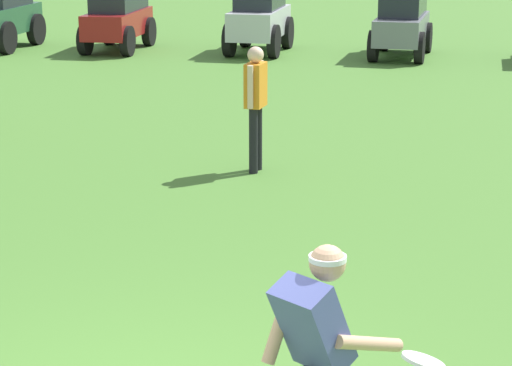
% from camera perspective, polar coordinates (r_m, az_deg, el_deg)
% --- Properties ---
extents(frisbee_thrower, '(0.88, 0.84, 1.41)m').
position_cam_1_polar(frisbee_thrower, '(5.72, 3.19, -9.68)').
color(frisbee_thrower, '#23232D').
rests_on(frisbee_thrower, ground_plane).
extents(frisbee_in_flight, '(0.38, 0.38, 0.10)m').
position_cam_1_polar(frisbee_in_flight, '(6.27, 9.54, -10.00)').
color(frisbee_in_flight, white).
extents(teammate_near_sideline, '(0.25, 0.50, 1.56)m').
position_cam_1_polar(teammate_near_sideline, '(12.24, -0.02, 4.93)').
color(teammate_near_sideline, black).
rests_on(teammate_near_sideline, ground_plane).
extents(parked_car_slot_a, '(1.27, 2.40, 1.40)m').
position_cam_1_polar(parked_car_slot_a, '(23.64, -14.36, 9.24)').
color(parked_car_slot_a, '#235133').
rests_on(parked_car_slot_a, ground_plane).
extents(parked_car_slot_b, '(1.17, 2.41, 1.34)m').
position_cam_1_polar(parked_car_slot_b, '(22.90, -7.89, 9.33)').
color(parked_car_slot_b, maroon).
rests_on(parked_car_slot_b, ground_plane).
extents(parked_car_slot_c, '(1.28, 2.40, 1.40)m').
position_cam_1_polar(parked_car_slot_c, '(22.34, 0.20, 9.37)').
color(parked_car_slot_c, '#B7BABF').
rests_on(parked_car_slot_c, ground_plane).
extents(parked_car_slot_d, '(1.35, 2.48, 1.34)m').
position_cam_1_polar(parked_car_slot_d, '(21.93, 8.35, 9.03)').
color(parked_car_slot_d, slate).
rests_on(parked_car_slot_d, ground_plane).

